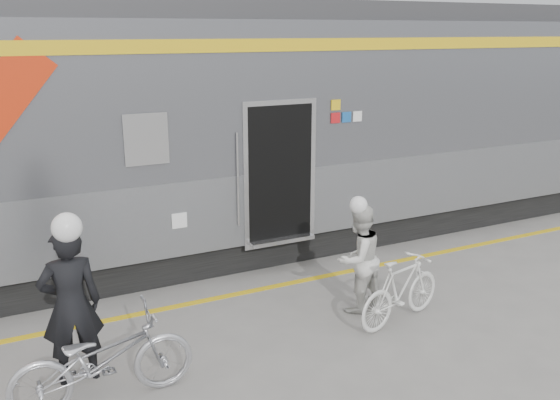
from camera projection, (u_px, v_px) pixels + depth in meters
ground at (329, 362)px, 6.77m from camera, size 90.00×90.00×0.00m
train at (111, 137)px, 9.18m from camera, size 24.00×3.17×4.10m
safety_strip at (254, 291)px, 8.62m from camera, size 24.00×0.12×0.01m
man at (71, 305)px, 6.21m from camera, size 0.64×0.42×1.75m
bicycle_left at (103, 359)px, 5.93m from camera, size 1.83×0.65×0.96m
woman at (358, 259)px, 7.87m from camera, size 0.82×0.71×1.46m
bicycle_right at (401, 290)px, 7.60m from camera, size 1.53×0.76×0.89m
helmet_man at (61, 212)px, 5.93m from camera, size 0.30×0.30×0.30m
helmet_woman at (361, 197)px, 7.63m from camera, size 0.23×0.23×0.23m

